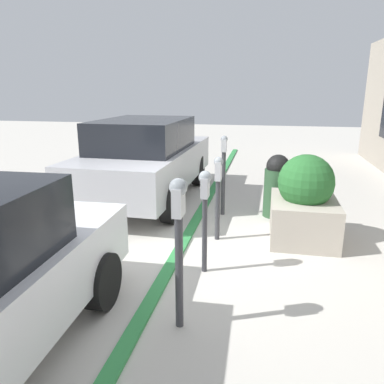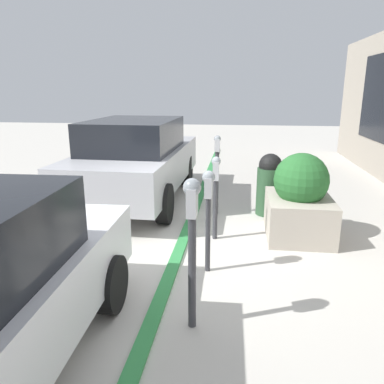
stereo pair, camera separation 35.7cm
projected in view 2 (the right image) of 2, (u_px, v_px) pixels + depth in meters
ground_plane at (185, 251)px, 5.50m from camera, size 40.00×40.00×0.00m
curb_strip at (179, 250)px, 5.51m from camera, size 19.00×0.16×0.04m
parking_meter_nearest at (192, 229)px, 3.50m from camera, size 0.20×0.17×1.53m
parking_meter_second at (208, 200)px, 4.66m from camera, size 0.19×0.16×1.34m
parking_meter_middle at (216, 186)px, 5.74m from camera, size 0.17×0.14×1.32m
parking_meter_fourth at (217, 167)px, 6.91m from camera, size 0.15×0.13×1.49m
planter_box at (299, 201)px, 5.94m from camera, size 1.27×0.99×1.35m
parked_car_middle at (137, 159)px, 7.81m from camera, size 4.52×1.96×1.71m
trash_bin at (269, 184)px, 6.99m from camera, size 0.47×0.47×1.16m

